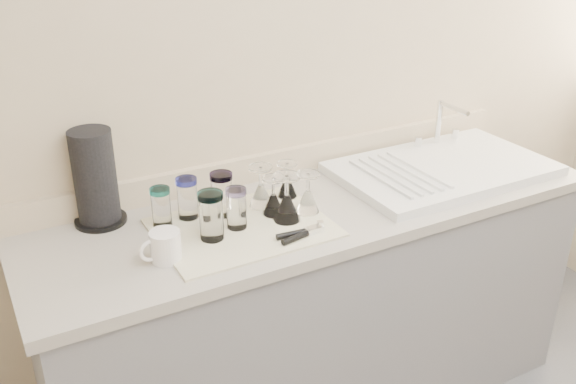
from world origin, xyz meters
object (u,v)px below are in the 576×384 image
goblet_back_right (287,185)px  can_opener (301,233)px  tumbler_teal (161,206)px  tumbler_cyan (187,198)px  tumbler_purple (222,194)px  goblet_front_right (308,199)px  goblet_extra (273,202)px  paper_towel_roll (95,179)px  goblet_back_left (261,192)px  tumbler_lavender (236,208)px  tumbler_blue (211,215)px  white_mug (164,246)px  goblet_front_left (287,205)px  sink_unit (442,168)px

goblet_back_right → can_opener: 0.30m
tumbler_teal → tumbler_cyan: 0.09m
tumbler_purple → goblet_back_right: size_ratio=1.18×
goblet_front_right → can_opener: 0.18m
goblet_extra → goblet_front_right: bearing=-20.3°
paper_towel_roll → goblet_back_left: bearing=-17.4°
tumbler_purple → tumbler_lavender: size_ratio=1.11×
goblet_extra → paper_towel_roll: paper_towel_roll is taller
tumbler_blue → tumbler_lavender: 0.10m
goblet_back_right → tumbler_teal: bearing=179.1°
goblet_front_right → white_mug: goblet_front_right is taller
tumbler_lavender → white_mug: bearing=-164.7°
tumbler_blue → goblet_front_left: goblet_front_left is taller
tumbler_purple → goblet_back_left: tumbler_purple is taller
goblet_front_right → paper_towel_roll: bearing=156.3°
tumbler_cyan → goblet_extra: size_ratio=1.06×
goblet_front_left → goblet_extra: goblet_front_left is taller
white_mug → tumbler_lavender: bearing=15.3°
goblet_back_left → can_opener: size_ratio=0.91×
goblet_front_right → can_opener: size_ratio=0.88×
tumbler_purple → paper_towel_roll: (-0.37, 0.16, 0.07)m
goblet_front_left → tumbler_blue: bearing=179.2°
sink_unit → white_mug: 1.16m
white_mug → paper_towel_roll: (-0.11, 0.34, 0.11)m
goblet_back_left → goblet_front_right: 0.16m
goblet_back_left → goblet_back_right: (0.11, 0.02, -0.01)m
tumbler_cyan → tumbler_lavender: tumbler_cyan is taller
goblet_back_left → can_opener: 0.26m
sink_unit → goblet_back_left: bearing=174.8°
can_opener → tumbler_purple: bearing=121.2°
tumbler_purple → goblet_back_left: bearing=-0.7°
tumbler_teal → goblet_front_right: bearing=-17.5°
tumbler_blue → goblet_back_left: tumbler_blue is taller
goblet_extra → white_mug: bearing=-166.4°
tumbler_teal → tumbler_lavender: size_ratio=0.96×
sink_unit → tumbler_blue: sink_unit is taller
goblet_back_right → goblet_front_right: size_ratio=0.90×
goblet_back_right → can_opener: goblet_back_right is taller
goblet_front_left → goblet_front_right: goblet_front_left is taller
tumbler_lavender → goblet_front_left: goblet_front_left is taller
goblet_front_left → white_mug: 0.43m
sink_unit → can_opener: 0.76m
goblet_back_left → tumbler_lavender: bearing=-143.6°
tumbler_purple → white_mug: bearing=-146.0°
tumbler_lavender → goblet_front_right: (0.26, -0.01, -0.02)m
goblet_back_right → goblet_extra: bearing=-137.4°
goblet_extra → goblet_back_right: bearing=42.6°
tumbler_teal → paper_towel_roll: size_ratio=0.41×
sink_unit → tumbler_lavender: 0.89m
tumbler_purple → goblet_front_left: size_ratio=0.93×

